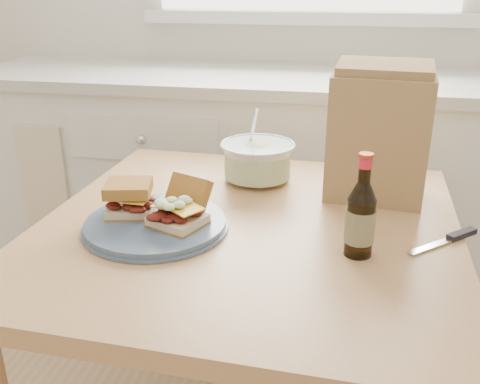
% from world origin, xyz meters
% --- Properties ---
extents(cabinet_run, '(2.50, 0.64, 0.94)m').
position_xyz_m(cabinet_run, '(-0.00, 1.70, 0.47)').
color(cabinet_run, white).
rests_on(cabinet_run, ground).
extents(dining_table, '(0.95, 0.95, 0.77)m').
position_xyz_m(dining_table, '(-0.01, 0.76, 0.65)').
color(dining_table, tan).
rests_on(dining_table, ground).
extents(plate, '(0.31, 0.31, 0.02)m').
position_xyz_m(plate, '(-0.20, 0.69, 0.78)').
color(plate, '#465972').
rests_on(plate, dining_table).
extents(sandwich_left, '(0.12, 0.11, 0.07)m').
position_xyz_m(sandwich_left, '(-0.27, 0.72, 0.82)').
color(sandwich_left, beige).
rests_on(sandwich_left, plate).
extents(sandwich_right, '(0.13, 0.18, 0.09)m').
position_xyz_m(sandwich_right, '(-0.14, 0.70, 0.82)').
color(sandwich_right, beige).
rests_on(sandwich_right, plate).
extents(coleslaw_bowl, '(0.20, 0.20, 0.20)m').
position_xyz_m(coleslaw_bowl, '(-0.03, 1.03, 0.82)').
color(coleslaw_bowl, silver).
rests_on(coleslaw_bowl, dining_table).
extents(beer_bottle, '(0.06, 0.06, 0.21)m').
position_xyz_m(beer_bottle, '(0.23, 0.66, 0.85)').
color(beer_bottle, black).
rests_on(beer_bottle, dining_table).
extents(knife, '(0.15, 0.14, 0.01)m').
position_xyz_m(knife, '(0.43, 0.76, 0.77)').
color(knife, silver).
rests_on(knife, dining_table).
extents(paper_bag, '(0.24, 0.17, 0.30)m').
position_xyz_m(paper_bag, '(0.27, 0.97, 0.92)').
color(paper_bag, '#9C7A4B').
rests_on(paper_bag, dining_table).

